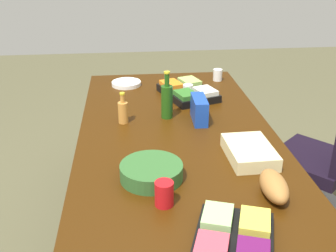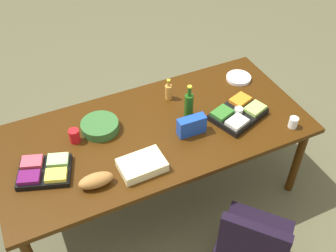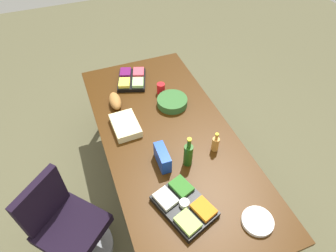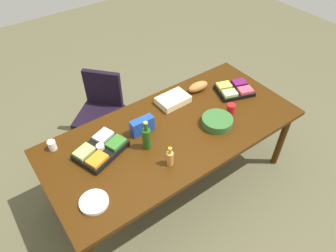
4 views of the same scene
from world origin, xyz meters
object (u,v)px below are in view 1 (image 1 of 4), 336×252
(bread_loaf, at_px, (274,186))
(paper_cup, at_px, (218,75))
(veggie_tray, at_px, (188,91))
(chip_bag_blue, at_px, (199,110))
(wine_bottle, at_px, (167,100))
(salad_bowl, at_px, (151,172))
(red_solo_cup, at_px, (164,194))
(conference_table, at_px, (179,151))
(sheet_cake, at_px, (249,152))
(fruit_platter, at_px, (234,239))
(dressing_bottle, at_px, (123,111))
(office_chair, at_px, (318,172))
(paper_plate_stack, at_px, (126,83))

(bread_loaf, height_order, paper_cup, bread_loaf)
(veggie_tray, xyz_separation_m, chip_bag_blue, (0.43, 0.01, 0.04))
(wine_bottle, relative_size, chip_bag_blue, 1.35)
(salad_bowl, xyz_separation_m, chip_bag_blue, (-0.63, 0.33, 0.04))
(chip_bag_blue, relative_size, red_solo_cup, 2.00)
(paper_cup, bearing_deg, chip_bag_blue, -20.32)
(bread_loaf, bearing_deg, salad_bowl, -110.71)
(conference_table, relative_size, sheet_cake, 7.61)
(fruit_platter, bearing_deg, red_solo_cup, -141.15)
(dressing_bottle, xyz_separation_m, red_solo_cup, (0.86, 0.17, -0.02))
(salad_bowl, relative_size, fruit_platter, 0.68)
(office_chair, height_order, salad_bowl, office_chair)
(wine_bottle, distance_m, bread_loaf, 0.97)
(veggie_tray, distance_m, salad_bowl, 1.10)
(paper_cup, distance_m, red_solo_cup, 1.69)
(paper_plate_stack, bearing_deg, dressing_bottle, -2.06)
(chip_bag_blue, bearing_deg, wine_bottle, -111.13)
(paper_plate_stack, height_order, sheet_cake, sheet_cake)
(office_chair, xyz_separation_m, veggie_tray, (-0.37, -0.87, 0.49))
(chip_bag_blue, distance_m, paper_cup, 0.80)
(fruit_platter, bearing_deg, bread_loaf, 139.65)
(office_chair, xyz_separation_m, paper_cup, (-0.70, -0.58, 0.49))
(conference_table, distance_m, veggie_tray, 0.70)
(sheet_cake, height_order, red_solo_cup, red_solo_cup)
(salad_bowl, bearing_deg, conference_table, 154.61)
(fruit_platter, height_order, bread_loaf, bread_loaf)
(chip_bag_blue, bearing_deg, sheet_cake, 19.95)
(salad_bowl, bearing_deg, dressing_bottle, -168.89)
(salad_bowl, distance_m, bread_loaf, 0.55)
(bread_loaf, bearing_deg, wine_bottle, -157.39)
(dressing_bottle, bearing_deg, bread_loaf, 37.31)
(salad_bowl, bearing_deg, sheet_cake, 105.80)
(salad_bowl, bearing_deg, wine_bottle, 168.45)
(wine_bottle, distance_m, chip_bag_blue, 0.21)
(sheet_cake, bearing_deg, office_chair, 128.04)
(chip_bag_blue, xyz_separation_m, dressing_bottle, (-0.02, -0.46, -0.00))
(chip_bag_blue, xyz_separation_m, bread_loaf, (0.82, 0.18, -0.02))
(fruit_platter, bearing_deg, salad_bowl, -151.60)
(dressing_bottle, xyz_separation_m, sheet_cake, (0.51, 0.63, -0.04))
(dressing_bottle, bearing_deg, fruit_platter, 19.01)
(red_solo_cup, bearing_deg, wine_bottle, 173.50)
(fruit_platter, bearing_deg, veggie_tray, 177.72)
(paper_plate_stack, relative_size, paper_cup, 2.44)
(paper_cup, height_order, red_solo_cup, red_solo_cup)
(chip_bag_blue, relative_size, paper_plate_stack, 1.00)
(chip_bag_blue, height_order, red_solo_cup, chip_bag_blue)
(veggie_tray, relative_size, wine_bottle, 1.66)
(office_chair, xyz_separation_m, paper_plate_stack, (-0.65, -1.30, 0.46))
(bread_loaf, distance_m, paper_cup, 1.58)
(sheet_cake, bearing_deg, salad_bowl, -74.20)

